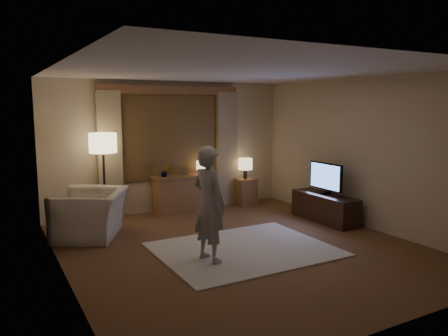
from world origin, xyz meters
TOP-DOWN VIEW (x-y plane):
  - room at (0.00, 0.50)m, footprint 5.04×5.54m
  - rug at (-0.01, -0.12)m, footprint 2.50×2.00m
  - sideboard at (0.18, 2.50)m, footprint 1.20×0.40m
  - picture_frame at (0.18, 2.50)m, footprint 0.16×0.02m
  - plant at (-0.22, 2.50)m, footprint 0.17×0.13m
  - table_lamp_sideboard at (0.58, 2.50)m, footprint 0.22×0.22m
  - floor_lamp at (-1.45, 2.30)m, footprint 0.48×0.48m
  - armchair at (-1.85, 1.63)m, footprint 1.45×1.51m
  - side_table at (1.59, 2.45)m, footprint 0.40×0.40m
  - table_lamp_side at (1.59, 2.45)m, footprint 0.30×0.30m
  - tv_stand at (2.15, 0.56)m, footprint 0.45×1.40m
  - tv at (2.15, 0.56)m, footprint 0.20×0.81m
  - person at (-0.68, -0.30)m, footprint 0.50×0.64m

SIDE VIEW (x-z plane):
  - rug at x=-0.01m, z-range 0.00..0.02m
  - tv_stand at x=2.15m, z-range 0.00..0.50m
  - side_table at x=1.59m, z-range 0.00..0.56m
  - sideboard at x=0.18m, z-range 0.00..0.70m
  - armchair at x=-1.85m, z-range 0.00..0.76m
  - picture_frame at x=0.18m, z-range 0.70..0.90m
  - person at x=-0.68m, z-range 0.02..1.59m
  - tv at x=2.15m, z-range 0.53..1.12m
  - plant at x=-0.22m, z-range 0.70..1.00m
  - table_lamp_side at x=1.59m, z-range 0.65..1.09m
  - table_lamp_sideboard at x=0.58m, z-range 0.75..1.05m
  - room at x=0.00m, z-range 0.01..2.65m
  - floor_lamp at x=-1.45m, z-range 0.56..2.20m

